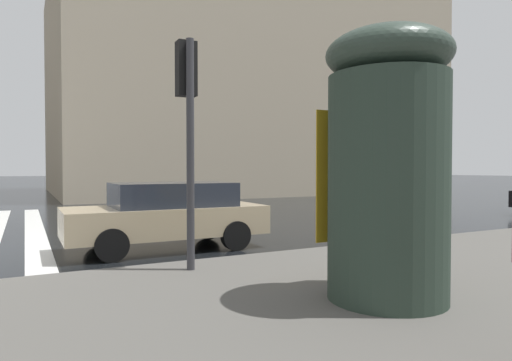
{
  "coord_description": "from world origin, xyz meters",
  "views": [
    {
      "loc": [
        -10.2,
        -0.74,
        1.7
      ],
      "look_at": [
        2.21,
        -7.22,
        1.34
      ],
      "focal_mm": 31.19,
      "sensor_mm": 36.0,
      "label": 1
    }
  ],
  "objects": [
    {
      "name": "traffic_signal_post",
      "position": [
        -3.58,
        -3.0,
        2.7
      ],
      "size": [
        0.44,
        0.3,
        3.53
      ],
      "color": "#333338",
      "rests_on": "sidewalk_pavement"
    },
    {
      "name": "haussmann_block_corner",
      "position": [
        21.93,
        -15.63,
        8.91
      ],
      "size": [
        18.87,
        26.62,
        18.2
      ],
      "color": "tan",
      "rests_on": "ground_plane"
    },
    {
      "name": "billboard_column",
      "position": [
        -6.26,
        -4.55,
        1.8
      ],
      "size": [
        1.47,
        1.47,
        3.21
      ],
      "color": "#28382D",
      "rests_on": "sidewalk_pavement"
    },
    {
      "name": "car_champagne",
      "position": [
        -1.0,
        -3.43,
        0.76
      ],
      "size": [
        1.85,
        4.1,
        1.41
      ],
      "color": "tan",
      "rests_on": "ground_plane"
    }
  ]
}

